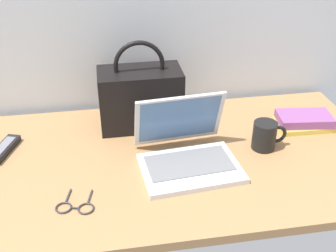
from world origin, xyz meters
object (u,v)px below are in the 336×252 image
laptop (186,151)px  eyeglasses (75,207)px  remote_control_near (4,149)px  handbag (140,97)px  book_stack (304,121)px  coffee_mug (265,135)px

laptop → eyeglasses: (-0.35, -0.17, -0.04)m
remote_control_near → handbag: size_ratio=0.50×
eyeglasses → remote_control_near: bearing=127.1°
remote_control_near → handbag: handbag is taller
handbag → book_stack: (0.60, -0.12, -0.09)m
coffee_mug → remote_control_near: (-0.88, 0.12, -0.04)m
laptop → handbag: handbag is taller
coffee_mug → handbag: bearing=150.5°
coffee_mug → book_stack: (0.20, 0.11, -0.03)m
handbag → book_stack: size_ratio=1.59×
laptop → book_stack: bearing=17.5°
eyeglasses → book_stack: book_stack is taller
coffee_mug → eyeglasses: bearing=-161.9°
remote_control_near → handbag: 0.51m
eyeglasses → book_stack: bearing=20.8°
handbag → book_stack: 0.62m
remote_control_near → eyeglasses: 0.41m
laptop → eyeglasses: size_ratio=2.70×
eyeglasses → handbag: size_ratio=0.37×
laptop → remote_control_near: laptop is taller
coffee_mug → remote_control_near: bearing=172.5°
coffee_mug → laptop: bearing=-171.5°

